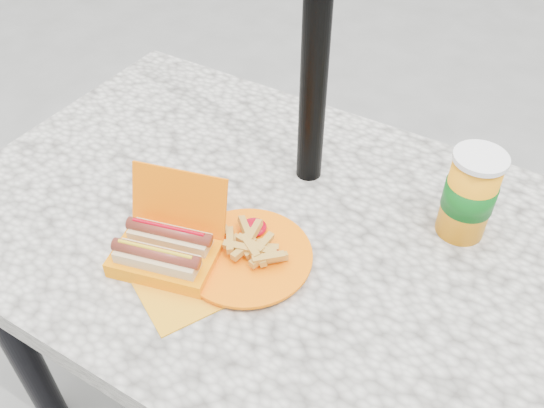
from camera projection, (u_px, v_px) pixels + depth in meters
The scene contains 5 objects.
picnic_table at pixel (268, 260), 1.14m from camera, with size 1.20×0.80×0.75m.
umbrella_pole at pixel (318, 6), 0.93m from camera, with size 0.05×0.05×2.20m, color black.
hotdog_box at pixel (166, 249), 0.97m from camera, with size 0.20×0.19×0.14m.
fries_plate at pixel (243, 256), 0.98m from camera, with size 0.30×0.31×0.04m.
soda_cup at pixel (470, 195), 0.99m from camera, with size 0.09×0.09×0.17m.
Camera 1 is at (0.40, -0.65, 1.50)m, focal length 38.00 mm.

